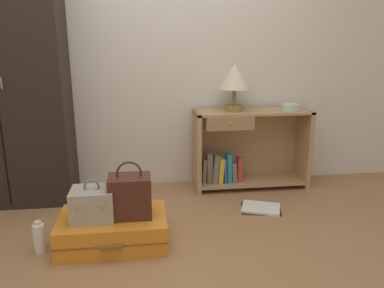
# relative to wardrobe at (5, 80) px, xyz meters

# --- Properties ---
(ground_plane) EXTENTS (9.00, 9.00, 0.00)m
(ground_plane) POSITION_rel_wardrobe_xyz_m (1.22, -1.20, -1.04)
(ground_plane) COLOR #9E7047
(back_wall) EXTENTS (6.40, 0.10, 2.60)m
(back_wall) POSITION_rel_wardrobe_xyz_m (1.22, 0.30, 0.26)
(back_wall) COLOR silver
(back_wall) RESTS_ON ground_plane
(wardrobe) EXTENTS (0.96, 0.47, 2.09)m
(wardrobe) POSITION_rel_wardrobe_xyz_m (0.00, 0.00, 0.00)
(wardrobe) COLOR black
(wardrobe) RESTS_ON ground_plane
(bookshelf) EXTENTS (1.07, 0.35, 0.73)m
(bookshelf) POSITION_rel_wardrobe_xyz_m (2.05, 0.07, -0.68)
(bookshelf) COLOR tan
(bookshelf) RESTS_ON ground_plane
(table_lamp) EXTENTS (0.27, 0.27, 0.42)m
(table_lamp) POSITION_rel_wardrobe_xyz_m (1.92, 0.07, -0.03)
(table_lamp) COLOR olive
(table_lamp) RESTS_ON bookshelf
(bowl) EXTENTS (0.16, 0.16, 0.06)m
(bowl) POSITION_rel_wardrobe_xyz_m (2.44, 0.01, -0.28)
(bowl) COLOR silver
(bowl) RESTS_ON bookshelf
(suitcase_large) EXTENTS (0.73, 0.49, 0.20)m
(suitcase_large) POSITION_rel_wardrobe_xyz_m (0.87, -0.87, -0.94)
(suitcase_large) COLOR orange
(suitcase_large) RESTS_ON ground_plane
(train_case) EXTENTS (0.28, 0.24, 0.28)m
(train_case) POSITION_rel_wardrobe_xyz_m (0.75, -0.89, -0.73)
(train_case) COLOR #A89E8E
(train_case) RESTS_ON suitcase_large
(handbag) EXTENTS (0.28, 0.20, 0.39)m
(handbag) POSITION_rel_wardrobe_xyz_m (1.00, -0.88, -0.70)
(handbag) COLOR #472319
(handbag) RESTS_ON suitcase_large
(bottle) EXTENTS (0.07, 0.07, 0.22)m
(bottle) POSITION_rel_wardrobe_xyz_m (0.40, -0.92, -0.94)
(bottle) COLOR white
(bottle) RESTS_ON ground_plane
(open_book_on_floor) EXTENTS (0.37, 0.33, 0.02)m
(open_book_on_floor) POSITION_rel_wardrobe_xyz_m (2.05, -0.47, -1.04)
(open_book_on_floor) COLOR white
(open_book_on_floor) RESTS_ON ground_plane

